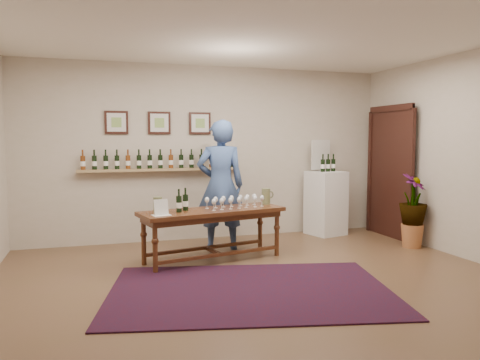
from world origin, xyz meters
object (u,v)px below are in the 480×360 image
object	(u,v)px
potted_plant	(413,211)
person	(221,185)
tasting_table	(213,217)
display_pedestal	(326,203)

from	to	relation	value
potted_plant	person	size ratio (longest dim) A/B	0.50
potted_plant	person	bearing A→B (deg)	164.56
tasting_table	person	size ratio (longest dim) A/B	1.07
display_pedestal	person	bearing A→B (deg)	-165.75
potted_plant	tasting_table	bearing A→B (deg)	176.72
potted_plant	person	xyz separation A→B (m)	(-2.78, 0.77, 0.39)
display_pedestal	person	distance (m)	2.10
tasting_table	display_pedestal	size ratio (longest dim) A/B	1.89
person	tasting_table	bearing A→B (deg)	74.39
display_pedestal	potted_plant	distance (m)	1.49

